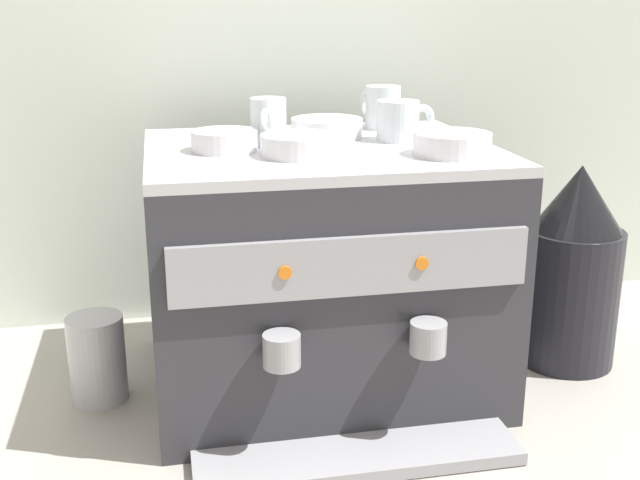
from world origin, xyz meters
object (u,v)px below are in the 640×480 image
(ceramic_bowl_0, at_px, (327,128))
(ceramic_bowl_2, at_px, (452,144))
(ceramic_cup_1, at_px, (400,121))
(ceramic_cup_2, at_px, (381,107))
(milk_pitcher, at_px, (97,358))
(ceramic_bowl_1, at_px, (298,146))
(espresso_machine, at_px, (321,269))
(ceramic_cup_0, at_px, (268,121))
(ceramic_bowl_3, at_px, (224,141))
(coffee_grinder, at_px, (572,269))

(ceramic_bowl_0, relative_size, ceramic_bowl_2, 1.03)
(ceramic_cup_1, bearing_deg, ceramic_cup_2, 87.52)
(ceramic_cup_1, xyz_separation_m, milk_pitcher, (-0.55, -0.02, -0.40))
(ceramic_bowl_2, bearing_deg, milk_pitcher, 168.27)
(ceramic_cup_2, distance_m, ceramic_bowl_2, 0.29)
(ceramic_bowl_2, relative_size, milk_pitcher, 0.81)
(ceramic_cup_1, height_order, ceramic_bowl_0, ceramic_cup_1)
(ceramic_cup_2, relative_size, ceramic_bowl_0, 0.83)
(ceramic_cup_2, height_order, ceramic_bowl_1, ceramic_cup_2)
(espresso_machine, xyz_separation_m, ceramic_cup_1, (0.15, 0.03, 0.26))
(ceramic_bowl_1, bearing_deg, ceramic_bowl_2, -10.14)
(ceramic_cup_0, distance_m, ceramic_bowl_3, 0.10)
(ceramic_bowl_2, height_order, coffee_grinder, ceramic_bowl_2)
(ceramic_cup_1, bearing_deg, ceramic_bowl_2, -73.50)
(ceramic_cup_1, xyz_separation_m, ceramic_bowl_1, (-0.20, -0.10, -0.02))
(coffee_grinder, bearing_deg, ceramic_bowl_2, -160.84)
(ceramic_bowl_0, bearing_deg, ceramic_cup_2, 32.90)
(ceramic_cup_0, relative_size, ceramic_bowl_0, 0.79)
(ceramic_bowl_1, bearing_deg, coffee_grinder, 6.22)
(ceramic_bowl_2, height_order, ceramic_bowl_3, ceramic_bowl_2)
(ceramic_cup_0, distance_m, milk_pitcher, 0.51)
(ceramic_cup_1, relative_size, ceramic_bowl_0, 0.87)
(ceramic_bowl_2, relative_size, coffee_grinder, 0.32)
(ceramic_cup_1, xyz_separation_m, ceramic_bowl_0, (-0.12, 0.06, -0.02))
(ceramic_cup_0, height_order, ceramic_bowl_2, ceramic_cup_0)
(espresso_machine, xyz_separation_m, coffee_grinder, (0.48, -0.02, -0.03))
(ceramic_bowl_0, xyz_separation_m, ceramic_bowl_1, (-0.08, -0.16, 0.00))
(coffee_grinder, bearing_deg, milk_pitcher, 178.67)
(ceramic_bowl_0, relative_size, milk_pitcher, 0.83)
(ceramic_cup_2, bearing_deg, ceramic_bowl_2, -82.63)
(ceramic_bowl_3, height_order, milk_pitcher, ceramic_bowl_3)
(ceramic_cup_0, bearing_deg, ceramic_bowl_3, -147.23)
(ceramic_bowl_1, height_order, milk_pitcher, ceramic_bowl_1)
(espresso_machine, bearing_deg, ceramic_bowl_0, 71.41)
(coffee_grinder, relative_size, milk_pitcher, 2.50)
(ceramic_cup_2, xyz_separation_m, ceramic_bowl_0, (-0.12, -0.08, -0.02))
(ceramic_cup_2, bearing_deg, espresso_machine, -132.37)
(milk_pitcher, bearing_deg, ceramic_cup_1, 2.45)
(ceramic_bowl_2, bearing_deg, ceramic_cup_2, 97.37)
(ceramic_bowl_0, xyz_separation_m, ceramic_bowl_3, (-0.19, -0.10, -0.00))
(ceramic_cup_0, distance_m, ceramic_bowl_1, 0.12)
(ceramic_cup_0, height_order, coffee_grinder, ceramic_cup_0)
(ceramic_cup_0, relative_size, ceramic_bowl_1, 0.84)
(ceramic_bowl_2, bearing_deg, ceramic_cup_0, 149.58)
(ceramic_cup_0, xyz_separation_m, ceramic_bowl_2, (0.27, -0.16, -0.02))
(ceramic_bowl_0, bearing_deg, ceramic_cup_0, -158.53)
(ceramic_bowl_1, distance_m, coffee_grinder, 0.60)
(ceramic_cup_2, distance_m, ceramic_bowl_0, 0.15)
(ceramic_bowl_0, bearing_deg, ceramic_bowl_3, -153.56)
(espresso_machine, distance_m, ceramic_bowl_3, 0.29)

